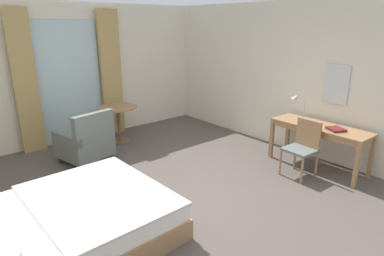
{
  "coord_description": "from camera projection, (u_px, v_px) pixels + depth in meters",
  "views": [
    {
      "loc": [
        -2.53,
        -3.16,
        2.34
      ],
      "look_at": [
        0.61,
        0.56,
        0.77
      ],
      "focal_mm": 30.68,
      "sensor_mm": 36.0,
      "label": 1
    }
  ],
  "objects": [
    {
      "name": "closed_book",
      "position": [
        336.0,
        129.0,
        5.12
      ],
      "size": [
        0.31,
        0.32,
        0.04
      ],
      "primitive_type": "cube",
      "rotation": [
        0.0,
        0.0,
        -0.47
      ],
      "color": "maroon",
      "rests_on": "writing_desk"
    },
    {
      "name": "curtain_panel_right",
      "position": [
        111.0,
        74.0,
        6.93
      ],
      "size": [
        0.44,
        0.1,
        2.61
      ],
      "primitive_type": "cube",
      "color": "tan",
      "rests_on": "ground"
    },
    {
      "name": "writing_desk",
      "position": [
        320.0,
        131.0,
        5.39
      ],
      "size": [
        0.56,
        1.58,
        0.73
      ],
      "color": "#9E754C",
      "rests_on": "ground"
    },
    {
      "name": "wall_back",
      "position": [
        78.0,
        73.0,
        6.66
      ],
      "size": [
        5.76,
        0.12,
        2.73
      ],
      "primitive_type": "cube",
      "color": "silver",
      "rests_on": "ground"
    },
    {
      "name": "desk_lamp",
      "position": [
        298.0,
        104.0,
        5.49
      ],
      "size": [
        0.28,
        0.27,
        0.5
      ],
      "color": "#B7B2A8",
      "rests_on": "writing_desk"
    },
    {
      "name": "round_cafe_table",
      "position": [
        118.0,
        116.0,
        6.61
      ],
      "size": [
        0.76,
        0.76,
        0.74
      ],
      "color": "#9E754C",
      "rests_on": "ground"
    },
    {
      "name": "wall_right",
      "position": [
        306.0,
        80.0,
        5.88
      ],
      "size": [
        0.12,
        7.0,
        2.73
      ],
      "primitive_type": "cube",
      "color": "silver",
      "rests_on": "ground"
    },
    {
      "name": "curtain_panel_left",
      "position": [
        25.0,
        83.0,
        5.9
      ],
      "size": [
        0.41,
        0.1,
        2.61
      ],
      "primitive_type": "cube",
      "color": "tan",
      "rests_on": "ground"
    },
    {
      "name": "bed",
      "position": [
        64.0,
        225.0,
        3.55
      ],
      "size": [
        2.19,
        1.81,
        0.97
      ],
      "color": "#9E754C",
      "rests_on": "ground"
    },
    {
      "name": "desk_chair",
      "position": [
        303.0,
        145.0,
        5.15
      ],
      "size": [
        0.44,
        0.46,
        0.9
      ],
      "color": "slate",
      "rests_on": "ground"
    },
    {
      "name": "ground",
      "position": [
        185.0,
        202.0,
        4.58
      ],
      "size": [
        6.16,
        7.4,
        0.1
      ],
      "primitive_type": "cube",
      "color": "#564C47"
    },
    {
      "name": "wall_mirror",
      "position": [
        337.0,
        84.0,
        5.39
      ],
      "size": [
        0.02,
        0.41,
        0.65
      ],
      "color": "silver"
    },
    {
      "name": "armchair_by_window",
      "position": [
        86.0,
        142.0,
        5.7
      ],
      "size": [
        0.9,
        0.91,
        0.92
      ],
      "color": "slate",
      "rests_on": "ground"
    },
    {
      "name": "balcony_glass_door",
      "position": [
        70.0,
        83.0,
        6.52
      ],
      "size": [
        1.24,
        0.02,
        2.4
      ],
      "primitive_type": "cube",
      "color": "silver",
      "rests_on": "ground"
    }
  ]
}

